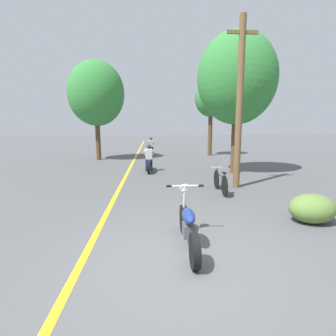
{
  "coord_description": "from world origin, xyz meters",
  "views": [
    {
      "loc": [
        -0.47,
        -4.25,
        2.31
      ],
      "look_at": [
        0.06,
        4.46,
        0.9
      ],
      "focal_mm": 28.0,
      "sensor_mm": 36.0,
      "label": 1
    }
  ],
  "objects_px": {
    "motorcycle_foreground": "(188,224)",
    "motorcycle_rider_far": "(151,148)",
    "roadside_tree_left": "(96,94)",
    "roadside_tree_right_far": "(211,99)",
    "roadside_tree_right_near": "(237,78)",
    "utility_pole": "(240,102)",
    "motorcycle_rider_lead": "(149,161)",
    "bicycle_parked": "(220,182)"
  },
  "relations": [
    {
      "from": "roadside_tree_right_near",
      "to": "motorcycle_foreground",
      "type": "bearing_deg",
      "value": -113.14
    },
    {
      "from": "roadside_tree_left",
      "to": "bicycle_parked",
      "type": "bearing_deg",
      "value": -56.99
    },
    {
      "from": "utility_pole",
      "to": "motorcycle_rider_lead",
      "type": "relative_size",
      "value": 2.99
    },
    {
      "from": "roadside_tree_left",
      "to": "motorcycle_rider_far",
      "type": "relative_size",
      "value": 3.14
    },
    {
      "from": "utility_pole",
      "to": "bicycle_parked",
      "type": "relative_size",
      "value": 3.41
    },
    {
      "from": "motorcycle_rider_far",
      "to": "bicycle_parked",
      "type": "distance_m",
      "value": 12.75
    },
    {
      "from": "motorcycle_foreground",
      "to": "motorcycle_rider_lead",
      "type": "relative_size",
      "value": 1.03
    },
    {
      "from": "roadside_tree_right_near",
      "to": "bicycle_parked",
      "type": "height_order",
      "value": "roadside_tree_right_near"
    },
    {
      "from": "roadside_tree_left",
      "to": "roadside_tree_right_near",
      "type": "bearing_deg",
      "value": -35.73
    },
    {
      "from": "utility_pole",
      "to": "roadside_tree_left",
      "type": "distance_m",
      "value": 11.05
    },
    {
      "from": "roadside_tree_right_far",
      "to": "motorcycle_foreground",
      "type": "bearing_deg",
      "value": -103.93
    },
    {
      "from": "roadside_tree_right_far",
      "to": "motorcycle_rider_far",
      "type": "distance_m",
      "value": 6.08
    },
    {
      "from": "roadside_tree_right_near",
      "to": "motorcycle_foreground",
      "type": "height_order",
      "value": "roadside_tree_right_near"
    },
    {
      "from": "roadside_tree_right_near",
      "to": "motorcycle_rider_far",
      "type": "xyz_separation_m",
      "value": [
        -4.11,
        8.75,
        -3.98
      ]
    },
    {
      "from": "roadside_tree_left",
      "to": "motorcycle_foreground",
      "type": "height_order",
      "value": "roadside_tree_left"
    },
    {
      "from": "roadside_tree_left",
      "to": "roadside_tree_right_far",
      "type": "bearing_deg",
      "value": 14.67
    },
    {
      "from": "roadside_tree_right_near",
      "to": "motorcycle_foreground",
      "type": "relative_size",
      "value": 3.17
    },
    {
      "from": "motorcycle_rider_lead",
      "to": "utility_pole",
      "type": "bearing_deg",
      "value": -47.93
    },
    {
      "from": "utility_pole",
      "to": "roadside_tree_left",
      "type": "height_order",
      "value": "roadside_tree_left"
    },
    {
      "from": "roadside_tree_right_far",
      "to": "motorcycle_foreground",
      "type": "xyz_separation_m",
      "value": [
        -3.85,
        -15.51,
        -3.9
      ]
    },
    {
      "from": "motorcycle_rider_far",
      "to": "bicycle_parked",
      "type": "relative_size",
      "value": 1.17
    },
    {
      "from": "roadside_tree_right_near",
      "to": "motorcycle_rider_far",
      "type": "distance_m",
      "value": 10.46
    },
    {
      "from": "roadside_tree_left",
      "to": "motorcycle_foreground",
      "type": "xyz_separation_m",
      "value": [
        4.33,
        -13.37,
        -3.97
      ]
    },
    {
      "from": "roadside_tree_left",
      "to": "bicycle_parked",
      "type": "height_order",
      "value": "roadside_tree_left"
    },
    {
      "from": "roadside_tree_left",
      "to": "motorcycle_rider_far",
      "type": "distance_m",
      "value": 6.19
    },
    {
      "from": "roadside_tree_right_far",
      "to": "roadside_tree_left",
      "type": "xyz_separation_m",
      "value": [
        -8.18,
        -2.14,
        0.07
      ]
    },
    {
      "from": "roadside_tree_left",
      "to": "bicycle_parked",
      "type": "relative_size",
      "value": 3.66
    },
    {
      "from": "roadside_tree_right_near",
      "to": "motorcycle_foreground",
      "type": "xyz_separation_m",
      "value": [
        -3.35,
        -7.84,
        -4.07
      ]
    },
    {
      "from": "utility_pole",
      "to": "motorcycle_rider_lead",
      "type": "xyz_separation_m",
      "value": [
        -3.34,
        3.7,
        -2.62
      ]
    },
    {
      "from": "roadside_tree_right_near",
      "to": "bicycle_parked",
      "type": "distance_m",
      "value": 5.82
    },
    {
      "from": "roadside_tree_left",
      "to": "motorcycle_rider_far",
      "type": "height_order",
      "value": "roadside_tree_left"
    },
    {
      "from": "motorcycle_foreground",
      "to": "bicycle_parked",
      "type": "xyz_separation_m",
      "value": [
        1.7,
        4.08,
        -0.06
      ]
    },
    {
      "from": "roadside_tree_right_near",
      "to": "roadside_tree_right_far",
      "type": "distance_m",
      "value": 7.69
    },
    {
      "from": "roadside_tree_left",
      "to": "motorcycle_rider_lead",
      "type": "bearing_deg",
      "value": -54.48
    },
    {
      "from": "motorcycle_rider_lead",
      "to": "bicycle_parked",
      "type": "height_order",
      "value": "motorcycle_rider_lead"
    },
    {
      "from": "utility_pole",
      "to": "roadside_tree_right_near",
      "type": "bearing_deg",
      "value": 74.47
    },
    {
      "from": "motorcycle_foreground",
      "to": "motorcycle_rider_far",
      "type": "distance_m",
      "value": 16.61
    },
    {
      "from": "roadside_tree_right_near",
      "to": "motorcycle_rider_lead",
      "type": "relative_size",
      "value": 3.26
    },
    {
      "from": "utility_pole",
      "to": "motorcycle_foreground",
      "type": "distance_m",
      "value": 6.04
    },
    {
      "from": "motorcycle_foreground",
      "to": "motorcycle_rider_lead",
      "type": "distance_m",
      "value": 8.52
    },
    {
      "from": "roadside_tree_right_near",
      "to": "roadside_tree_left",
      "type": "bearing_deg",
      "value": 144.27
    },
    {
      "from": "motorcycle_foreground",
      "to": "motorcycle_rider_far",
      "type": "bearing_deg",
      "value": 92.61
    }
  ]
}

